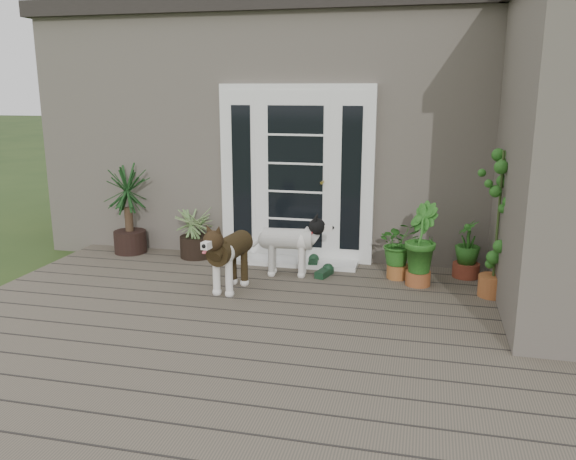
# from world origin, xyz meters

# --- Properties ---
(deck) EXTENTS (6.20, 4.60, 0.12)m
(deck) POSITION_xyz_m (0.00, 0.40, 0.06)
(deck) COLOR #6B5B4C
(deck) RESTS_ON ground
(house_main) EXTENTS (7.40, 4.00, 3.10)m
(house_main) POSITION_xyz_m (0.00, 4.65, 1.55)
(house_main) COLOR #665E54
(house_main) RESTS_ON ground
(roof_main) EXTENTS (7.60, 4.20, 0.20)m
(roof_main) POSITION_xyz_m (0.00, 4.65, 3.20)
(roof_main) COLOR #2D2826
(roof_main) RESTS_ON house_main
(door_unit) EXTENTS (1.90, 0.14, 2.15)m
(door_unit) POSITION_xyz_m (-0.20, 2.60, 1.19)
(door_unit) COLOR white
(door_unit) RESTS_ON deck
(door_step) EXTENTS (1.60, 0.40, 0.05)m
(door_step) POSITION_xyz_m (-0.20, 2.40, 0.14)
(door_step) COLOR white
(door_step) RESTS_ON deck
(brindle_dog) EXTENTS (0.46, 0.86, 0.68)m
(brindle_dog) POSITION_xyz_m (-0.62, 1.29, 0.46)
(brindle_dog) COLOR #382A14
(brindle_dog) RESTS_ON deck
(white_dog) EXTENTS (0.78, 0.39, 0.63)m
(white_dog) POSITION_xyz_m (-0.15, 1.94, 0.43)
(white_dog) COLOR white
(white_dog) RESTS_ON deck
(spider_plant) EXTENTS (0.90, 0.90, 0.72)m
(spider_plant) POSITION_xyz_m (-1.46, 2.40, 0.48)
(spider_plant) COLOR #91A767
(spider_plant) RESTS_ON deck
(yucca) EXTENTS (1.04, 1.04, 1.14)m
(yucca) POSITION_xyz_m (-2.37, 2.40, 0.69)
(yucca) COLOR black
(yucca) RESTS_ON deck
(herb_a) EXTENTS (0.59, 0.59, 0.59)m
(herb_a) POSITION_xyz_m (1.09, 2.11, 0.42)
(herb_a) COLOR #28621C
(herb_a) RESTS_ON deck
(herb_b) EXTENTS (0.53, 0.53, 0.69)m
(herb_b) POSITION_xyz_m (1.32, 1.92, 0.46)
(herb_b) COLOR #1F5A19
(herb_b) RESTS_ON deck
(herb_c) EXTENTS (0.34, 0.34, 0.52)m
(herb_c) POSITION_xyz_m (1.85, 2.34, 0.38)
(herb_c) COLOR #1F4C15
(herb_c) RESTS_ON deck
(sapling) EXTENTS (0.54, 0.54, 1.56)m
(sapling) POSITION_xyz_m (2.07, 1.74, 0.90)
(sapling) COLOR #175319
(sapling) RESTS_ON deck
(clog_left) EXTENTS (0.20, 0.35, 0.10)m
(clog_left) POSITION_xyz_m (0.07, 2.36, 0.17)
(clog_left) COLOR black
(clog_left) RESTS_ON deck
(clog_right) EXTENTS (0.24, 0.36, 0.10)m
(clog_right) POSITION_xyz_m (0.27, 2.00, 0.17)
(clog_right) COLOR #13311C
(clog_right) RESTS_ON deck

